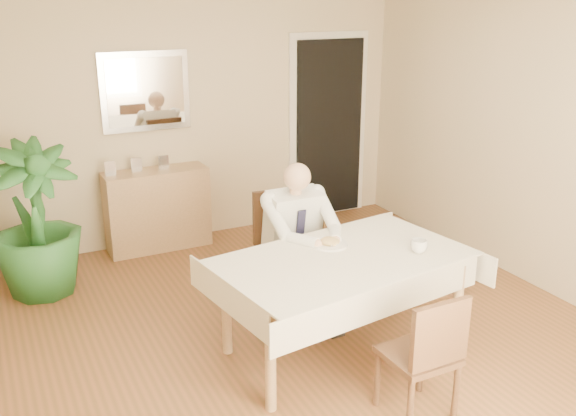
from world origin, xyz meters
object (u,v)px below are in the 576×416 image
chair_far (286,242)px  chair_near (427,352)px  potted_palm (36,220)px  sideboard (158,209)px  seated_man (303,236)px  coffee_mug (419,246)px  dining_table (343,268)px

chair_far → chair_near: bearing=-83.3°
chair_far → potted_palm: 2.10m
sideboard → potted_palm: (-1.17, -0.55, 0.25)m
seated_man → coffee_mug: (0.51, -0.76, 0.11)m
dining_table → sideboard: 2.62m
dining_table → chair_near: (0.06, -0.86, -0.20)m
coffee_mug → sideboard: (-1.12, 2.70, -0.40)m
dining_table → sideboard: size_ratio=1.84×
dining_table → potted_palm: potted_palm is taller
sideboard → chair_near: bearing=-79.3°
chair_far → seated_man: 0.33m
coffee_mug → potted_palm: (-2.29, 2.16, -0.14)m
chair_far → seated_man: size_ratio=0.77×
coffee_mug → chair_far: bearing=115.7°
coffee_mug → dining_table: bearing=161.7°
chair_near → sideboard: size_ratio=0.83×
dining_table → potted_palm: 2.67m
dining_table → seated_man: 0.59m
coffee_mug → sideboard: coffee_mug is taller
chair_far → seated_man: (0.00, -0.29, 0.15)m
dining_table → potted_palm: bearing=123.7°
chair_near → sideboard: 3.46m
chair_far → chair_near: (0.06, -1.75, -0.08)m
chair_near → coffee_mug: coffee_mug is taller
chair_far → sideboard: size_ratio=0.95×
chair_far → coffee_mug: 1.20m
sideboard → potted_palm: bearing=-155.4°
potted_palm → dining_table: bearing=-48.1°
dining_table → chair_near: bearing=-94.0°
dining_table → chair_near: 0.89m
chair_far → chair_near: chair_far is taller
seated_man → sideboard: seated_man is taller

